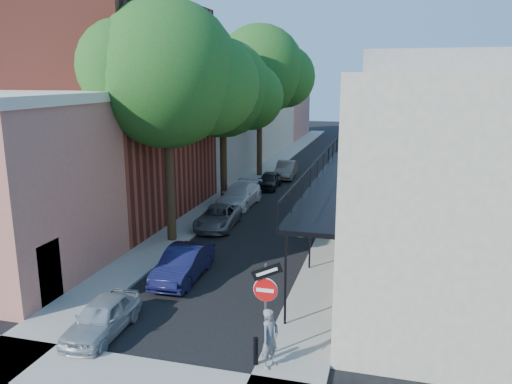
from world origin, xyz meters
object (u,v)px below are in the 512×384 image
Objects in this scene: oak_near at (177,77)px; parked_car_f at (286,170)px; oak_far at (266,72)px; parked_car_e at (269,180)px; parked_car_b at (183,264)px; pedestrian at (270,338)px; sign_post at (266,294)px; parked_car_a at (102,317)px; bollard at (256,351)px; oak_mid at (230,91)px; parked_car_c at (218,217)px; parked_car_d at (240,195)px.

parked_car_f is at bearing 83.91° from oak_near.
parked_car_e is at bearing -72.82° from oak_far.
pedestrian is (4.80, -5.28, 0.32)m from parked_car_b.
sign_post reaches higher than parked_car_b.
parked_car_a is at bearing 106.91° from pedestrian.
bollard is 0.24× the size of parked_car_a.
oak_far is at bearing 105.52° from parked_car_e.
parked_car_b is 21.15m from parked_car_f.
parked_car_a is at bearing -95.31° from parked_car_f.
oak_near is at bearing 123.12° from bollard.
oak_far reaches higher than parked_car_f.
oak_far is 27.32m from parked_car_a.
oak_far is (-6.51, 26.30, 6.22)m from sign_post.
pedestrian reaches higher than bollard.
pedestrian is (5.52, -0.58, 0.39)m from parked_car_a.
sign_post is 0.26× the size of oak_near.
parked_car_f reaches higher than parked_car_b.
parked_car_e is at bearing 72.98° from oak_mid.
oak_near is 8.01m from oak_mid.
sign_post is 3.74× the size of bollard.
oak_far is at bearing 89.84° from parked_car_c.
oak_far is 16.43m from parked_car_c.
parked_car_c is (0.98, 2.52, -7.31)m from oak_near.
pedestrian is at bearing -78.10° from parked_car_e.
pedestrian is at bearing -8.35° from parked_car_a.
oak_near is (-6.53, 9.29, 5.84)m from sign_post.
bollard is at bearing -69.94° from parked_car_d.
sign_post is at bearing -83.77° from parked_car_f.
bollard is 17.87m from parked_car_d.
parked_car_a reaches higher than parked_car_c.
parked_car_d is at bearing -98.03° from parked_car_e.
oak_mid is at bearing -90.41° from oak_far.
pedestrian reaches higher than parked_car_c.
oak_mid is at bearing -108.68° from parked_car_e.
parked_car_f is (1.78, 16.68, -7.21)m from oak_near.
oak_near is 17.01m from oak_far.
parked_car_f is (1.01, 9.47, -0.02)m from parked_car_d.
oak_mid reaches higher than parked_car_e.
parked_car_e is (0.13, 21.80, 0.02)m from parked_car_a.
oak_mid reaches higher than parked_car_b.
parked_car_c is (-5.38, 12.28, 0.05)m from bollard.
parked_car_c reaches higher than bollard.
oak_mid is 6.47m from parked_car_d.
parked_car_a is 0.85× the size of parked_car_b.
parked_car_e is (-5.15, 21.90, -1.44)m from sign_post.
parked_car_a is 16.40m from parked_car_d.
parked_car_d is (0.75, -9.80, -7.58)m from oak_far.
parked_car_f is (0.53, 25.86, 0.09)m from parked_car_a.
oak_far reaches higher than parked_car_d.
oak_near is at bearing 95.34° from parked_car_a.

